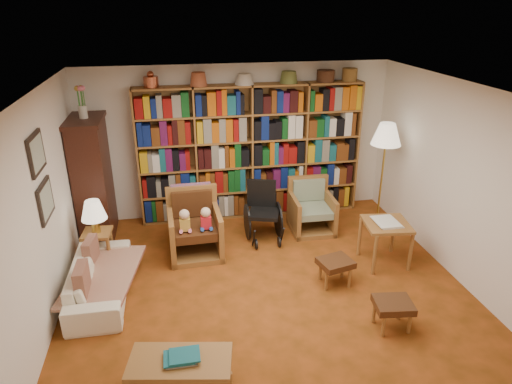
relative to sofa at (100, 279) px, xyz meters
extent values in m
plane|color=#9F4618|center=(2.05, -0.37, -0.23)|extent=(5.00, 5.00, 0.00)
plane|color=silver|center=(2.05, -0.37, 2.27)|extent=(5.00, 5.00, 0.00)
plane|color=white|center=(2.05, 2.13, 1.02)|extent=(5.00, 0.00, 5.00)
plane|color=white|center=(2.05, -2.87, 1.02)|extent=(5.00, 0.00, 5.00)
plane|color=white|center=(-0.45, -0.37, 1.02)|extent=(0.00, 5.00, 5.00)
plane|color=white|center=(4.55, -0.37, 1.02)|extent=(0.00, 5.00, 5.00)
cube|color=brown|center=(2.25, 1.97, 0.87)|extent=(3.60, 0.30, 2.20)
cube|color=#38180F|center=(-0.21, 1.63, 0.67)|extent=(0.45, 0.90, 1.80)
cube|color=#38180F|center=(-0.21, 1.63, 1.60)|extent=(0.50, 0.95, 0.06)
cylinder|color=beige|center=(-0.21, 1.63, 1.72)|extent=(0.12, 0.12, 0.18)
cube|color=black|center=(-0.43, -0.07, 1.67)|extent=(0.03, 0.52, 0.42)
cube|color=gray|center=(-0.42, -0.07, 1.67)|extent=(0.01, 0.44, 0.34)
cube|color=black|center=(-0.43, -0.07, 1.12)|extent=(0.03, 0.52, 0.42)
cube|color=gray|center=(-0.42, -0.07, 1.12)|extent=(0.01, 0.44, 0.34)
imported|color=#F4EACE|center=(0.00, 0.00, 0.00)|extent=(1.60, 0.64, 0.47)
cube|color=beige|center=(0.05, 0.00, 0.07)|extent=(0.98, 1.50, 0.04)
cube|color=maroon|center=(-0.13, 0.35, 0.22)|extent=(0.16, 0.36, 0.35)
cube|color=maroon|center=(-0.13, -0.35, 0.22)|extent=(0.12, 0.38, 0.38)
cube|color=brown|center=(-0.10, 0.75, 0.25)|extent=(0.40, 0.40, 0.04)
cylinder|color=brown|center=(-0.25, 0.60, 0.00)|extent=(0.05, 0.05, 0.46)
cylinder|color=brown|center=(0.05, 0.60, 0.00)|extent=(0.05, 0.05, 0.46)
cylinder|color=brown|center=(-0.25, 0.90, 0.00)|extent=(0.05, 0.05, 0.46)
cylinder|color=brown|center=(0.05, 0.90, 0.00)|extent=(0.05, 0.05, 0.46)
cylinder|color=#B49839|center=(-0.10, 0.75, 0.36)|extent=(0.11, 0.11, 0.19)
cone|color=white|center=(-0.10, 0.75, 0.60)|extent=(0.34, 0.34, 0.26)
cube|color=brown|center=(1.22, 0.78, -0.19)|extent=(0.76, 0.79, 0.08)
cube|color=brown|center=(0.89, 0.78, 0.10)|extent=(0.09, 0.77, 0.66)
cube|color=brown|center=(1.56, 0.78, 0.10)|extent=(0.09, 0.77, 0.66)
cube|color=brown|center=(1.22, 1.13, 0.23)|extent=(0.74, 0.10, 0.92)
cube|color=#462A12|center=(1.22, 0.75, 0.18)|extent=(0.59, 0.66, 0.12)
cube|color=#462A12|center=(1.22, 1.06, 0.44)|extent=(0.58, 0.12, 0.39)
cube|color=#D43847|center=(1.22, 1.16, 0.51)|extent=(0.58, 0.08, 0.41)
cube|color=brown|center=(3.08, 1.18, -0.20)|extent=(0.67, 0.70, 0.07)
cube|color=brown|center=(2.78, 1.18, 0.06)|extent=(0.08, 0.68, 0.58)
cube|color=brown|center=(3.37, 1.18, 0.06)|extent=(0.08, 0.68, 0.58)
cube|color=brown|center=(3.08, 1.48, 0.18)|extent=(0.66, 0.09, 0.82)
cube|color=gray|center=(3.08, 1.15, 0.13)|extent=(0.52, 0.58, 0.11)
cube|color=gray|center=(3.08, 1.42, 0.37)|extent=(0.51, 0.10, 0.34)
cube|color=black|center=(2.28, 1.03, 0.20)|extent=(0.55, 0.55, 0.06)
cube|color=black|center=(2.28, 1.24, 0.45)|extent=(0.43, 0.18, 0.44)
cylinder|color=black|center=(2.03, 1.12, 0.04)|extent=(0.03, 0.54, 0.54)
cylinder|color=black|center=(2.52, 1.12, 0.04)|extent=(0.03, 0.54, 0.54)
cylinder|color=black|center=(2.10, 0.75, -0.16)|extent=(0.03, 0.16, 0.16)
cylinder|color=black|center=(2.45, 0.75, -0.16)|extent=(0.03, 0.16, 0.16)
cylinder|color=#B49839|center=(4.16, 1.12, -0.22)|extent=(0.29, 0.29, 0.03)
cylinder|color=#B49839|center=(4.16, 1.12, 0.49)|extent=(0.03, 0.03, 1.44)
cone|color=white|center=(4.16, 1.12, 1.31)|extent=(0.45, 0.45, 0.33)
cube|color=brown|center=(3.77, 0.05, 0.37)|extent=(0.66, 0.66, 0.04)
cylinder|color=brown|center=(3.51, -0.20, 0.06)|extent=(0.05, 0.05, 0.58)
cylinder|color=brown|center=(4.03, -0.20, 0.06)|extent=(0.05, 0.05, 0.58)
cylinder|color=brown|center=(3.51, 0.31, 0.06)|extent=(0.05, 0.05, 0.58)
cylinder|color=brown|center=(4.03, 0.31, 0.06)|extent=(0.05, 0.05, 0.58)
cube|color=silver|center=(3.77, 0.05, 0.40)|extent=(0.34, 0.41, 0.03)
cube|color=#462A12|center=(2.93, -0.31, 0.07)|extent=(0.48, 0.44, 0.08)
cylinder|color=brown|center=(2.78, -0.43, -0.10)|extent=(0.04, 0.04, 0.27)
cylinder|color=brown|center=(3.08, -0.43, -0.10)|extent=(0.04, 0.04, 0.27)
cylinder|color=brown|center=(2.78, -0.19, -0.10)|extent=(0.04, 0.04, 0.27)
cylinder|color=brown|center=(3.08, -0.19, -0.10)|extent=(0.04, 0.04, 0.27)
cube|color=#462A12|center=(3.26, -1.25, 0.07)|extent=(0.45, 0.40, 0.08)
cylinder|color=brown|center=(3.10, -1.37, -0.10)|extent=(0.04, 0.04, 0.27)
cylinder|color=brown|center=(3.41, -1.37, -0.10)|extent=(0.04, 0.04, 0.27)
cylinder|color=brown|center=(3.10, -1.13, -0.10)|extent=(0.04, 0.04, 0.27)
cylinder|color=brown|center=(3.41, -1.13, -0.10)|extent=(0.04, 0.04, 0.27)
cube|color=brown|center=(0.92, -1.74, 0.12)|extent=(1.01, 0.63, 0.05)
cylinder|color=brown|center=(0.50, -1.55, -0.07)|extent=(0.06, 0.06, 0.33)
cylinder|color=brown|center=(1.34, -1.55, -0.07)|extent=(0.06, 0.06, 0.33)
cube|color=brown|center=(0.92, -1.74, 0.18)|extent=(0.32, 0.27, 0.05)
camera|label=1|loc=(1.00, -5.03, 3.17)|focal=32.00mm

